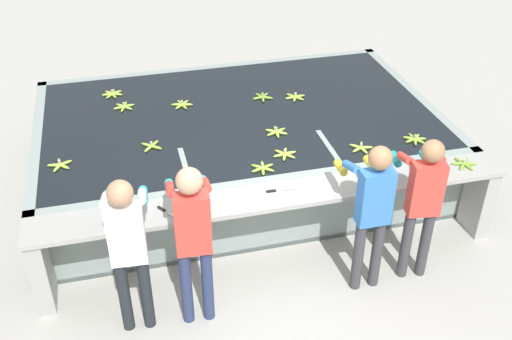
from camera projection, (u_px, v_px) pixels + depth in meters
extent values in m
plane|color=#A3A099|center=(282.00, 276.00, 6.38)|extent=(80.00, 80.00, 0.00)
cube|color=gray|center=(239.00, 172.00, 8.01)|extent=(4.98, 3.16, 0.06)
cube|color=gray|center=(270.00, 213.00, 6.54)|extent=(4.98, 0.12, 0.91)
cube|color=gray|center=(216.00, 94.00, 9.01)|extent=(4.98, 0.12, 0.91)
cube|color=gray|center=(44.00, 170.00, 7.27)|extent=(0.12, 3.16, 0.91)
cube|color=gray|center=(410.00, 122.00, 8.28)|extent=(0.12, 3.16, 0.91)
cube|color=black|center=(239.00, 143.00, 7.76)|extent=(4.74, 2.92, 0.85)
cube|color=gray|center=(188.00, 200.00, 6.75)|extent=(0.06, 0.80, 0.91)
cube|color=gray|center=(327.00, 180.00, 7.09)|extent=(0.06, 0.80, 0.91)
cube|color=#9E9E99|center=(278.00, 196.00, 6.08)|extent=(4.98, 0.45, 0.05)
cube|color=#9E9E99|center=(41.00, 269.00, 5.83)|extent=(0.16, 0.41, 0.86)
cube|color=#9E9E99|center=(478.00, 198.00, 6.82)|extent=(0.16, 0.41, 0.86)
cylinder|color=#1E2328|center=(124.00, 295.00, 5.56)|extent=(0.11, 0.11, 0.84)
cylinder|color=#1E2328|center=(146.00, 293.00, 5.59)|extent=(0.11, 0.11, 0.84)
cube|color=white|center=(126.00, 234.00, 5.18)|extent=(0.33, 0.19, 0.59)
sphere|color=tan|center=(120.00, 193.00, 4.94)|extent=(0.23, 0.23, 0.23)
cylinder|color=white|center=(105.00, 200.00, 5.25)|extent=(0.10, 0.31, 0.18)
cylinder|color=#1EA3AD|center=(108.00, 199.00, 5.54)|extent=(0.10, 0.21, 0.08)
cylinder|color=white|center=(142.00, 196.00, 5.30)|extent=(0.10, 0.31, 0.18)
cylinder|color=#1EA3AD|center=(143.00, 195.00, 5.59)|extent=(0.10, 0.21, 0.08)
cylinder|color=navy|center=(186.00, 287.00, 5.63)|extent=(0.11, 0.11, 0.87)
cylinder|color=navy|center=(207.00, 284.00, 5.67)|extent=(0.11, 0.11, 0.87)
cube|color=#DB3D33|center=(192.00, 224.00, 5.24)|extent=(0.33, 0.19, 0.61)
sphere|color=tan|center=(189.00, 181.00, 4.99)|extent=(0.23, 0.23, 0.23)
cylinder|color=#DB3D33|center=(170.00, 189.00, 5.30)|extent=(0.10, 0.31, 0.18)
cylinder|color=#1EA3AD|center=(169.00, 188.00, 5.60)|extent=(0.10, 0.20, 0.08)
cylinder|color=#DB3D33|center=(206.00, 185.00, 5.35)|extent=(0.10, 0.31, 0.18)
cylinder|color=#1EA3AD|center=(203.00, 185.00, 5.65)|extent=(0.10, 0.20, 0.08)
cylinder|color=#38383D|center=(358.00, 256.00, 6.02)|extent=(0.11, 0.11, 0.83)
cylinder|color=#38383D|center=(377.00, 253.00, 6.06)|extent=(0.11, 0.11, 0.83)
cube|color=blue|center=(375.00, 197.00, 5.65)|extent=(0.32, 0.17, 0.59)
sphere|color=#9E704C|center=(380.00, 158.00, 5.41)|extent=(0.23, 0.23, 0.23)
cylinder|color=blue|center=(351.00, 167.00, 5.71)|extent=(0.08, 0.31, 0.18)
cylinder|color=gold|center=(341.00, 167.00, 6.00)|extent=(0.09, 0.20, 0.08)
cylinder|color=blue|center=(382.00, 163.00, 5.77)|extent=(0.08, 0.31, 0.18)
cylinder|color=gold|center=(370.00, 163.00, 6.07)|extent=(0.09, 0.20, 0.08)
cylinder|color=#38383D|center=(406.00, 245.00, 6.18)|extent=(0.11, 0.11, 0.82)
cylinder|color=#38383D|center=(425.00, 243.00, 6.20)|extent=(0.11, 0.11, 0.82)
cube|color=#DB3D33|center=(426.00, 189.00, 5.81)|extent=(0.34, 0.22, 0.58)
sphere|color=#9E704C|center=(433.00, 151.00, 5.57)|extent=(0.22, 0.22, 0.22)
cylinder|color=#DB3D33|center=(405.00, 158.00, 5.89)|extent=(0.13, 0.32, 0.18)
cylinder|color=teal|center=(395.00, 159.00, 6.19)|extent=(0.11, 0.21, 0.08)
cylinder|color=#DB3D33|center=(436.00, 157.00, 5.92)|extent=(0.13, 0.32, 0.18)
cylinder|color=teal|center=(425.00, 157.00, 6.21)|extent=(0.11, 0.21, 0.08)
ellipsoid|color=#9EC642|center=(295.00, 99.00, 7.83)|extent=(0.10, 0.17, 0.04)
ellipsoid|color=#9EC642|center=(298.00, 98.00, 7.85)|extent=(0.13, 0.16, 0.04)
ellipsoid|color=#9EC642|center=(299.00, 96.00, 7.90)|extent=(0.17, 0.06, 0.04)
ellipsoid|color=#9EC642|center=(295.00, 95.00, 7.93)|extent=(0.10, 0.17, 0.04)
ellipsoid|color=#9EC642|center=(292.00, 96.00, 7.91)|extent=(0.13, 0.16, 0.04)
ellipsoid|color=#9EC642|center=(291.00, 98.00, 7.86)|extent=(0.17, 0.06, 0.04)
cylinder|color=tan|center=(295.00, 94.00, 7.86)|extent=(0.03, 0.03, 0.04)
ellipsoid|color=#93BC3D|center=(128.00, 106.00, 7.67)|extent=(0.17, 0.07, 0.04)
ellipsoid|color=#93BC3D|center=(125.00, 105.00, 7.69)|extent=(0.08, 0.17, 0.04)
ellipsoid|color=#93BC3D|center=(121.00, 106.00, 7.67)|extent=(0.14, 0.15, 0.04)
ellipsoid|color=#93BC3D|center=(120.00, 108.00, 7.62)|extent=(0.17, 0.07, 0.04)
ellipsoid|color=#93BC3D|center=(123.00, 109.00, 7.60)|extent=(0.08, 0.17, 0.04)
ellipsoid|color=#93BC3D|center=(127.00, 108.00, 7.62)|extent=(0.14, 0.15, 0.04)
cylinder|color=tan|center=(124.00, 104.00, 7.63)|extent=(0.03, 0.03, 0.04)
ellipsoid|color=#93BC3D|center=(147.00, 145.00, 6.85)|extent=(0.15, 0.14, 0.04)
ellipsoid|color=#93BC3D|center=(149.00, 148.00, 6.78)|extent=(0.14, 0.15, 0.04)
ellipsoid|color=#93BC3D|center=(156.00, 147.00, 6.81)|extent=(0.15, 0.14, 0.04)
ellipsoid|color=#93BC3D|center=(154.00, 144.00, 6.87)|extent=(0.14, 0.15, 0.04)
cylinder|color=tan|center=(151.00, 143.00, 6.81)|extent=(0.03, 0.03, 0.04)
ellipsoid|color=#9EC642|center=(65.00, 163.00, 6.52)|extent=(0.17, 0.11, 0.04)
ellipsoid|color=#9EC642|center=(59.00, 162.00, 6.54)|extent=(0.06, 0.17, 0.04)
ellipsoid|color=#9EC642|center=(55.00, 165.00, 6.49)|extent=(0.17, 0.06, 0.04)
ellipsoid|color=#9EC642|center=(58.00, 168.00, 6.45)|extent=(0.11, 0.17, 0.04)
ellipsoid|color=#9EC642|center=(64.00, 166.00, 6.47)|extent=(0.14, 0.15, 0.04)
cylinder|color=tan|center=(60.00, 162.00, 6.47)|extent=(0.03, 0.03, 0.04)
ellipsoid|color=#9EC642|center=(281.00, 133.00, 7.08)|extent=(0.16, 0.13, 0.04)
ellipsoid|color=#9EC642|center=(280.00, 130.00, 7.13)|extent=(0.17, 0.10, 0.04)
ellipsoid|color=#9EC642|center=(276.00, 130.00, 7.15)|extent=(0.05, 0.17, 0.04)
ellipsoid|color=#9EC642|center=(272.00, 131.00, 7.12)|extent=(0.16, 0.13, 0.04)
ellipsoid|color=#9EC642|center=(273.00, 133.00, 7.07)|extent=(0.17, 0.10, 0.04)
ellipsoid|color=#9EC642|center=(277.00, 134.00, 7.06)|extent=(0.05, 0.17, 0.04)
cylinder|color=tan|center=(276.00, 129.00, 7.08)|extent=(0.03, 0.03, 0.04)
ellipsoid|color=#93BC3D|center=(186.00, 105.00, 7.70)|extent=(0.17, 0.08, 0.04)
ellipsoid|color=#93BC3D|center=(184.00, 103.00, 7.73)|extent=(0.14, 0.15, 0.04)
ellipsoid|color=#93BC3D|center=(180.00, 103.00, 7.73)|extent=(0.08, 0.17, 0.04)
ellipsoid|color=#93BC3D|center=(178.00, 105.00, 7.69)|extent=(0.17, 0.08, 0.04)
ellipsoid|color=#93BC3D|center=(180.00, 106.00, 7.65)|extent=(0.14, 0.15, 0.04)
ellipsoid|color=#93BC3D|center=(184.00, 106.00, 7.66)|extent=(0.08, 0.17, 0.04)
cylinder|color=tan|center=(182.00, 102.00, 7.68)|extent=(0.03, 0.03, 0.04)
ellipsoid|color=#9EC642|center=(280.00, 155.00, 6.66)|extent=(0.17, 0.06, 0.04)
ellipsoid|color=#9EC642|center=(284.00, 157.00, 6.64)|extent=(0.10, 0.17, 0.04)
ellipsoid|color=#9EC642|center=(289.00, 156.00, 6.65)|extent=(0.13, 0.16, 0.04)
ellipsoid|color=#9EC642|center=(289.00, 153.00, 6.70)|extent=(0.17, 0.06, 0.04)
ellipsoid|color=#9EC642|center=(285.00, 152.00, 6.73)|extent=(0.10, 0.17, 0.04)
ellipsoid|color=#9EC642|center=(281.00, 152.00, 6.71)|extent=(0.13, 0.16, 0.04)
cylinder|color=tan|center=(285.00, 151.00, 6.66)|extent=(0.03, 0.03, 0.04)
ellipsoid|color=#8CB738|center=(410.00, 138.00, 6.98)|extent=(0.16, 0.13, 0.04)
ellipsoid|color=#8CB738|center=(411.00, 140.00, 6.94)|extent=(0.17, 0.08, 0.04)
ellipsoid|color=#8CB738|center=(415.00, 141.00, 6.91)|extent=(0.10, 0.17, 0.04)
ellipsoid|color=#8CB738|center=(419.00, 141.00, 6.93)|extent=(0.11, 0.17, 0.04)
ellipsoid|color=#8CB738|center=(419.00, 139.00, 6.96)|extent=(0.17, 0.06, 0.04)
ellipsoid|color=#8CB738|center=(416.00, 137.00, 7.00)|extent=(0.15, 0.14, 0.04)
ellipsoid|color=#8CB738|center=(412.00, 137.00, 7.00)|extent=(0.05, 0.17, 0.04)
cylinder|color=tan|center=(415.00, 136.00, 6.94)|extent=(0.03, 0.03, 0.04)
ellipsoid|color=#8CB738|center=(267.00, 166.00, 6.47)|extent=(0.17, 0.09, 0.04)
ellipsoid|color=#8CB738|center=(262.00, 165.00, 6.49)|extent=(0.07, 0.17, 0.04)
ellipsoid|color=#8CB738|center=(258.00, 167.00, 6.46)|extent=(0.15, 0.14, 0.04)
ellipsoid|color=#8CB738|center=(258.00, 170.00, 6.42)|extent=(0.17, 0.09, 0.04)
ellipsoid|color=#8CB738|center=(263.00, 171.00, 6.40)|extent=(0.07, 0.17, 0.04)
ellipsoid|color=#8CB738|center=(267.00, 169.00, 6.42)|extent=(0.15, 0.14, 0.04)
cylinder|color=tan|center=(263.00, 165.00, 6.42)|extent=(0.03, 0.03, 0.04)
ellipsoid|color=#9EC642|center=(110.00, 96.00, 7.91)|extent=(0.13, 0.16, 0.04)
ellipsoid|color=#9EC642|center=(114.00, 95.00, 7.92)|extent=(0.08, 0.17, 0.04)
ellipsoid|color=#9EC642|center=(116.00, 94.00, 7.95)|extent=(0.17, 0.10, 0.04)
ellipsoid|color=#9EC642|center=(116.00, 93.00, 7.99)|extent=(0.17, 0.11, 0.04)
ellipsoid|color=#9EC642|center=(113.00, 92.00, 8.00)|extent=(0.07, 0.17, 0.04)
ellipsoid|color=#9EC642|center=(110.00, 93.00, 7.98)|extent=(0.14, 0.15, 0.04)
ellipsoid|color=#9EC642|center=(108.00, 94.00, 7.94)|extent=(0.17, 0.04, 0.04)
cylinder|color=tan|center=(112.00, 91.00, 7.94)|extent=(0.03, 0.03, 0.04)
ellipsoid|color=#75A333|center=(267.00, 98.00, 7.86)|extent=(0.17, 0.11, 0.04)
ellipsoid|color=#75A333|center=(265.00, 96.00, 7.91)|extent=(0.15, 0.14, 0.04)
ellipsoid|color=#75A333|center=(260.00, 96.00, 7.91)|extent=(0.11, 0.17, 0.04)
ellipsoid|color=#75A333|center=(259.00, 98.00, 7.86)|extent=(0.17, 0.06, 0.04)
ellipsoid|color=#75A333|center=(263.00, 99.00, 7.83)|extent=(0.06, 0.17, 0.04)
cylinder|color=tan|center=(262.00, 95.00, 7.86)|extent=(0.03, 0.03, 0.04)
ellipsoid|color=#9EC642|center=(363.00, 150.00, 6.75)|extent=(0.06, 0.17, 0.04)
ellipsoid|color=#9EC642|center=(366.00, 147.00, 6.80)|extent=(0.17, 0.06, 0.04)
ellipsoid|color=#9EC642|center=(361.00, 145.00, 6.84)|extent=(0.11, 0.17, 0.04)
ellipsoid|color=#9EC642|center=(356.00, 146.00, 6.82)|extent=(0.15, 0.15, 0.04)
ellipsoid|color=#9EC642|center=(358.00, 149.00, 6.77)|extent=(0.17, 0.11, 0.04)
cylinder|color=tan|center=(361.00, 145.00, 6.78)|extent=(0.03, 0.03, 0.04)
ellipsoid|color=#75A333|center=(459.00, 164.00, 6.51)|extent=(0.17, 0.08, 0.04)
ellipsoid|color=#75A333|center=(462.00, 166.00, 6.47)|extent=(0.15, 0.14, 0.04)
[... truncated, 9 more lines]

